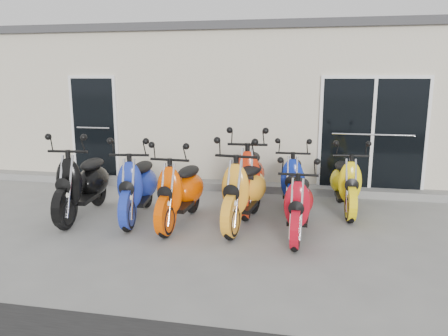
{
  "coord_description": "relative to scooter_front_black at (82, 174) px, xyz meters",
  "views": [
    {
      "loc": [
        1.44,
        -6.58,
        2.29
      ],
      "look_at": [
        0.0,
        0.6,
        0.75
      ],
      "focal_mm": 35.0,
      "sensor_mm": 36.0,
      "label": 1
    }
  ],
  "objects": [
    {
      "name": "ground",
      "position": [
        2.22,
        0.2,
        -0.73
      ],
      "size": [
        80.0,
        80.0,
        0.0
      ],
      "primitive_type": "plane",
      "color": "gray",
      "rests_on": "ground"
    },
    {
      "name": "scooter_back_red",
      "position": [
        2.63,
        0.98,
        0.02
      ],
      "size": [
        0.86,
        2.07,
        1.5
      ],
      "primitive_type": null,
      "rotation": [
        0.0,
        0.0,
        0.06
      ],
      "color": "red",
      "rests_on": "ground"
    },
    {
      "name": "roof_cap",
      "position": [
        2.22,
        5.4,
        2.55
      ],
      "size": [
        14.2,
        6.2,
        0.16
      ],
      "primitive_type": "cube",
      "color": "#3F3F42",
      "rests_on": "building"
    },
    {
      "name": "scooter_back_blue",
      "position": [
        3.38,
        1.11,
        -0.07
      ],
      "size": [
        0.68,
        1.79,
        1.32
      ],
      "primitive_type": null,
      "rotation": [
        0.0,
        0.0,
        0.02
      ],
      "color": "#0E269F",
      "rests_on": "ground"
    },
    {
      "name": "front_step",
      "position": [
        2.22,
        2.22,
        -0.65
      ],
      "size": [
        14.0,
        0.4,
        0.15
      ],
      "primitive_type": "cube",
      "color": "gray",
      "rests_on": "ground"
    },
    {
      "name": "scooter_back_yellow",
      "position": [
        4.27,
        1.12,
        -0.07
      ],
      "size": [
        0.78,
        1.81,
        1.3
      ],
      "primitive_type": null,
      "rotation": [
        0.0,
        0.0,
        0.08
      ],
      "color": "yellow",
      "rests_on": "ground"
    },
    {
      "name": "scooter_front_blue",
      "position": [
        0.93,
        0.09,
        -0.03
      ],
      "size": [
        0.96,
        1.98,
        1.4
      ],
      "primitive_type": null,
      "rotation": [
        0.0,
        0.0,
        0.15
      ],
      "color": "#1A2EA0",
      "rests_on": "ground"
    },
    {
      "name": "door_left",
      "position": [
        -0.98,
        2.37,
        0.53
      ],
      "size": [
        1.07,
        0.08,
        2.22
      ],
      "primitive_type": "cube",
      "color": "black",
      "rests_on": "front_step"
    },
    {
      "name": "scooter_front_orange_a",
      "position": [
        1.69,
        -0.04,
        -0.04
      ],
      "size": [
        0.78,
        1.89,
        1.37
      ],
      "primitive_type": null,
      "rotation": [
        0.0,
        0.0,
        -0.05
      ],
      "color": "#E84A00",
      "rests_on": "ground"
    },
    {
      "name": "scooter_front_red",
      "position": [
        3.52,
        -0.24,
        -0.1
      ],
      "size": [
        0.67,
        1.71,
        1.25
      ],
      "primitive_type": null,
      "rotation": [
        0.0,
        0.0,
        -0.03
      ],
      "color": "red",
      "rests_on": "ground"
    },
    {
      "name": "scooter_front_orange_b",
      "position": [
        2.68,
        0.1,
        -0.0
      ],
      "size": [
        0.94,
        2.04,
        1.45
      ],
      "primitive_type": null,
      "rotation": [
        0.0,
        0.0,
        -0.12
      ],
      "color": "#FEA625",
      "rests_on": "ground"
    },
    {
      "name": "building",
      "position": [
        2.22,
        5.4,
        0.87
      ],
      "size": [
        14.0,
        6.0,
        3.2
      ],
      "primitive_type": "cube",
      "color": "beige",
      "rests_on": "ground"
    },
    {
      "name": "scooter_front_black",
      "position": [
        0.0,
        0.0,
        0.0
      ],
      "size": [
        0.89,
        2.02,
        1.45
      ],
      "primitive_type": null,
      "rotation": [
        0.0,
        0.0,
        0.09
      ],
      "color": "black",
      "rests_on": "ground"
    },
    {
      "name": "door_right",
      "position": [
        4.82,
        2.37,
        0.53
      ],
      "size": [
        2.02,
        0.08,
        2.22
      ],
      "primitive_type": "cube",
      "color": "black",
      "rests_on": "front_step"
    }
  ]
}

